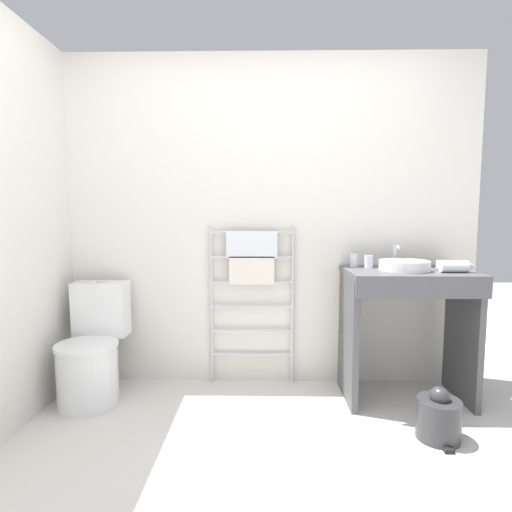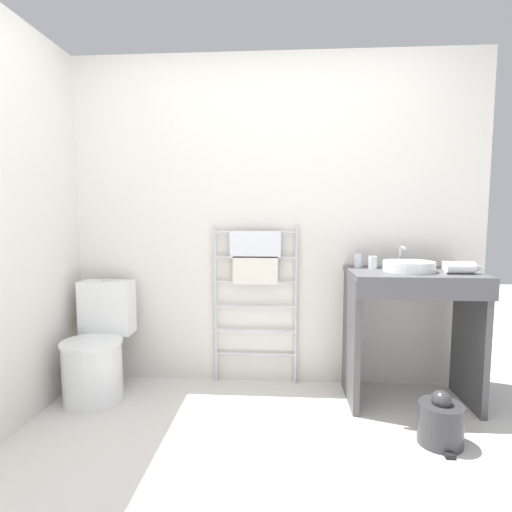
# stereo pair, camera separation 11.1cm
# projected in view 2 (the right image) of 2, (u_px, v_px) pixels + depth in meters

# --- Properties ---
(wall_back) EXTENTS (3.08, 0.12, 2.39)m
(wall_back) POSITION_uv_depth(u_px,v_px,m) (268.00, 222.00, 2.95)
(wall_back) COLOR silver
(wall_back) RESTS_ON ground_plane
(wall_side) EXTENTS (0.12, 2.23, 2.39)m
(wall_side) POSITION_uv_depth(u_px,v_px,m) (0.00, 224.00, 2.24)
(wall_side) COLOR silver
(wall_side) RESTS_ON ground_plane
(toilet) EXTENTS (0.40, 0.54, 0.79)m
(toilet) POSITION_uv_depth(u_px,v_px,m) (97.00, 351.00, 2.72)
(toilet) COLOR white
(toilet) RESTS_ON ground_plane
(towel_radiator) EXTENTS (0.62, 0.06, 1.17)m
(towel_radiator) POSITION_uv_depth(u_px,v_px,m) (255.00, 273.00, 2.89)
(towel_radiator) COLOR silver
(towel_radiator) RESTS_ON ground_plane
(vanity_counter) EXTENTS (0.81, 0.55, 0.88)m
(vanity_counter) POSITION_uv_depth(u_px,v_px,m) (411.00, 317.00, 2.60)
(vanity_counter) COLOR #4C4C51
(vanity_counter) RESTS_ON ground_plane
(sink_basin) EXTENTS (0.32, 0.32, 0.07)m
(sink_basin) POSITION_uv_depth(u_px,v_px,m) (409.00, 266.00, 2.57)
(sink_basin) COLOR white
(sink_basin) RESTS_ON vanity_counter
(faucet) EXTENTS (0.02, 0.10, 0.15)m
(faucet) POSITION_uv_depth(u_px,v_px,m) (401.00, 254.00, 2.74)
(faucet) COLOR silver
(faucet) RESTS_ON vanity_counter
(cup_near_wall) EXTENTS (0.06, 0.06, 0.09)m
(cup_near_wall) POSITION_uv_depth(u_px,v_px,m) (359.00, 261.00, 2.78)
(cup_near_wall) COLOR white
(cup_near_wall) RESTS_ON vanity_counter
(cup_near_edge) EXTENTS (0.06, 0.06, 0.09)m
(cup_near_edge) POSITION_uv_depth(u_px,v_px,m) (373.00, 262.00, 2.71)
(cup_near_edge) COLOR white
(cup_near_edge) RESTS_ON vanity_counter
(hair_dryer) EXTENTS (0.23, 0.16, 0.08)m
(hair_dryer) POSITION_uv_depth(u_px,v_px,m) (461.00, 267.00, 2.47)
(hair_dryer) COLOR white
(hair_dryer) RESTS_ON vanity_counter
(trash_bin) EXTENTS (0.24, 0.27, 0.30)m
(trash_bin) POSITION_uv_depth(u_px,v_px,m) (441.00, 422.00, 2.17)
(trash_bin) COLOR #333335
(trash_bin) RESTS_ON ground_plane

